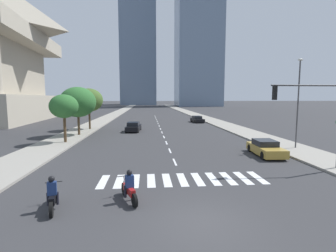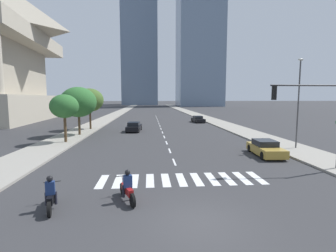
% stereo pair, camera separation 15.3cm
% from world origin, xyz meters
% --- Properties ---
extents(ground_plane, '(800.00, 800.00, 0.00)m').
position_xyz_m(ground_plane, '(0.00, 0.00, 0.00)').
color(ground_plane, '#333335').
extents(sidewalk_east, '(4.00, 260.00, 0.15)m').
position_xyz_m(sidewalk_east, '(11.27, 30.00, 0.07)').
color(sidewalk_east, gray).
rests_on(sidewalk_east, ground).
extents(sidewalk_west, '(4.00, 260.00, 0.15)m').
position_xyz_m(sidewalk_west, '(-11.27, 30.00, 0.07)').
color(sidewalk_west, gray).
rests_on(sidewalk_west, ground).
extents(crosswalk_near, '(9.45, 2.38, 0.01)m').
position_xyz_m(crosswalk_near, '(0.00, 5.08, 0.00)').
color(crosswalk_near, silver).
rests_on(crosswalk_near, ground).
extents(lane_divider_center, '(0.14, 50.00, 0.01)m').
position_xyz_m(lane_divider_center, '(0.00, 33.08, 0.00)').
color(lane_divider_center, silver).
rests_on(lane_divider_center, ground).
extents(motorcycle_lead, '(1.04, 2.03, 1.49)m').
position_xyz_m(motorcycle_lead, '(-2.84, 2.29, 0.58)').
color(motorcycle_lead, black).
rests_on(motorcycle_lead, ground).
extents(motorcycle_trailing, '(0.84, 2.03, 1.49)m').
position_xyz_m(motorcycle_trailing, '(-5.98, 1.66, 0.58)').
color(motorcycle_trailing, black).
rests_on(motorcycle_trailing, ground).
extents(sedan_gold_0, '(2.03, 4.36, 1.25)m').
position_xyz_m(sedan_gold_0, '(7.69, 10.65, 0.58)').
color(sedan_gold_0, '#B28E38').
rests_on(sedan_gold_0, ground).
extents(sedan_black_1, '(2.12, 4.63, 1.32)m').
position_xyz_m(sedan_black_1, '(-3.94, 26.58, 0.61)').
color(sedan_black_1, black).
rests_on(sedan_black_1, ground).
extents(sedan_black_2, '(2.06, 4.64, 1.22)m').
position_xyz_m(sedan_black_2, '(7.68, 38.94, 0.57)').
color(sedan_black_2, black).
rests_on(sedan_black_2, ground).
extents(traffic_signal_near, '(5.02, 0.28, 5.72)m').
position_xyz_m(traffic_signal_near, '(8.58, 6.21, 4.10)').
color(traffic_signal_near, '#333335').
rests_on(traffic_signal_near, sidewalk_east).
extents(street_lamp_east, '(0.50, 0.24, 8.01)m').
position_xyz_m(street_lamp_east, '(11.57, 12.76, 4.76)').
color(street_lamp_east, '#3F3F42').
rests_on(street_lamp_east, sidewalk_east).
extents(street_tree_nearest, '(2.86, 2.86, 4.92)m').
position_xyz_m(street_tree_nearest, '(-10.47, 17.57, 3.83)').
color(street_tree_nearest, '#4C3823').
rests_on(street_tree_nearest, sidewalk_west).
extents(street_tree_second, '(4.36, 4.36, 5.89)m').
position_xyz_m(street_tree_second, '(-10.47, 22.82, 4.19)').
color(street_tree_second, '#4C3823').
rests_on(street_tree_second, sidewalk_west).
extents(street_tree_third, '(4.00, 4.00, 5.94)m').
position_xyz_m(street_tree_third, '(-10.47, 28.77, 4.38)').
color(street_tree_third, '#4C3823').
rests_on(street_tree_third, sidewalk_west).
extents(office_tower_left_skyline, '(23.86, 29.77, 113.37)m').
position_xyz_m(office_tower_left_skyline, '(-7.74, 172.45, 56.15)').
color(office_tower_left_skyline, slate).
rests_on(office_tower_left_skyline, ground).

